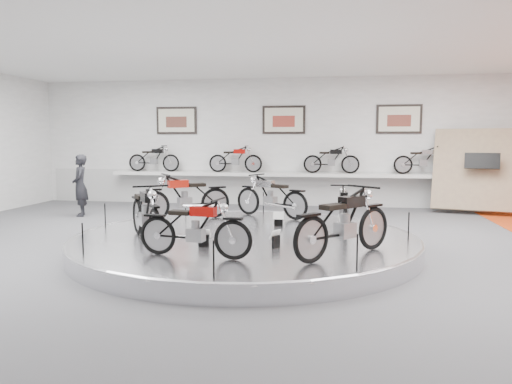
% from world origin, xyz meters
% --- Properties ---
extents(floor, '(16.00, 16.00, 0.00)m').
position_xyz_m(floor, '(0.00, 0.00, 0.00)').
color(floor, '#505052').
rests_on(floor, ground).
extents(ceiling, '(16.00, 16.00, 0.00)m').
position_xyz_m(ceiling, '(0.00, 0.00, 4.00)').
color(ceiling, white).
rests_on(ceiling, wall_back).
extents(wall_back, '(16.00, 0.00, 16.00)m').
position_xyz_m(wall_back, '(0.00, 7.00, 2.00)').
color(wall_back, white).
rests_on(wall_back, floor).
extents(dado_band, '(15.68, 0.04, 1.10)m').
position_xyz_m(dado_band, '(0.00, 6.98, 0.55)').
color(dado_band, '#BCBCBA').
rests_on(dado_band, floor).
extents(display_platform, '(6.40, 6.40, 0.30)m').
position_xyz_m(display_platform, '(0.00, 0.30, 0.15)').
color(display_platform, silver).
rests_on(display_platform, floor).
extents(platform_rim, '(6.40, 6.40, 0.10)m').
position_xyz_m(platform_rim, '(0.00, 0.30, 0.27)').
color(platform_rim, '#B2B2BA').
rests_on(platform_rim, display_platform).
extents(shelf, '(11.00, 0.55, 0.10)m').
position_xyz_m(shelf, '(0.00, 6.70, 1.00)').
color(shelf, silver).
rests_on(shelf, wall_back).
extents(poster_left, '(1.35, 0.06, 0.88)m').
position_xyz_m(poster_left, '(-3.50, 6.96, 2.70)').
color(poster_left, beige).
rests_on(poster_left, wall_back).
extents(poster_center, '(1.35, 0.06, 0.88)m').
position_xyz_m(poster_center, '(0.00, 6.96, 2.70)').
color(poster_center, beige).
rests_on(poster_center, wall_back).
extents(poster_right, '(1.35, 0.06, 0.88)m').
position_xyz_m(poster_right, '(3.50, 6.96, 2.70)').
color(poster_right, beige).
rests_on(poster_right, wall_back).
extents(display_panel, '(2.56, 1.52, 2.30)m').
position_xyz_m(display_panel, '(5.60, 6.10, 1.25)').
color(display_panel, tan).
rests_on(display_panel, floor).
extents(shelf_bike_a, '(1.22, 0.43, 0.73)m').
position_xyz_m(shelf_bike_a, '(-4.20, 6.70, 1.42)').
color(shelf_bike_a, black).
rests_on(shelf_bike_a, shelf).
extents(shelf_bike_b, '(1.22, 0.43, 0.73)m').
position_xyz_m(shelf_bike_b, '(-1.50, 6.70, 1.42)').
color(shelf_bike_b, '#980804').
rests_on(shelf_bike_b, shelf).
extents(shelf_bike_c, '(1.22, 0.43, 0.73)m').
position_xyz_m(shelf_bike_c, '(1.50, 6.70, 1.42)').
color(shelf_bike_c, black).
rests_on(shelf_bike_c, shelf).
extents(shelf_bike_d, '(1.22, 0.43, 0.73)m').
position_xyz_m(shelf_bike_d, '(4.20, 6.70, 1.42)').
color(shelf_bike_d, '#A8A9AC').
rests_on(shelf_bike_d, shelf).
extents(bike_a, '(0.59, 1.51, 0.88)m').
position_xyz_m(bike_a, '(1.82, 1.12, 0.74)').
color(bike_a, black).
rests_on(bike_a, display_platform).
extents(bike_b, '(1.76, 1.32, 0.99)m').
position_xyz_m(bike_b, '(0.19, 2.53, 0.79)').
color(bike_b, '#A8A9AC').
rests_on(bike_b, display_platform).
extents(bike_c, '(1.81, 1.54, 1.05)m').
position_xyz_m(bike_c, '(-1.63, 1.83, 0.82)').
color(bike_c, '#AE1A0E').
rests_on(bike_c, display_platform).
extents(bike_d, '(1.49, 1.79, 1.03)m').
position_xyz_m(bike_d, '(-1.63, -0.49, 0.81)').
color(bike_d, black).
rests_on(bike_d, display_platform).
extents(bike_e, '(1.61, 0.75, 0.91)m').
position_xyz_m(bike_e, '(-0.43, -1.55, 0.76)').
color(bike_e, '#980804').
rests_on(bike_e, display_platform).
extents(bike_f, '(1.67, 1.79, 1.07)m').
position_xyz_m(bike_f, '(1.80, -1.12, 0.83)').
color(bike_f, black).
rests_on(bike_f, display_platform).
extents(visitor, '(0.63, 0.73, 1.68)m').
position_xyz_m(visitor, '(-5.22, 3.82, 0.84)').
color(visitor, black).
rests_on(visitor, floor).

